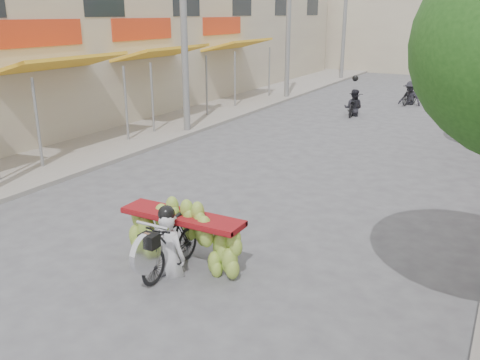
% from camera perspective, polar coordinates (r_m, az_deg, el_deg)
% --- Properties ---
extents(sidewalk_left, '(4.00, 60.00, 0.12)m').
position_cam_1_polar(sidewalk_left, '(22.08, -4.97, 7.41)').
color(sidewalk_left, gray).
rests_on(sidewalk_left, ground).
extents(shophouse_row_left, '(9.77, 40.00, 6.00)m').
position_cam_1_polar(shophouse_row_left, '(24.11, -16.85, 14.68)').
color(shophouse_row_left, '#B6A990').
rests_on(shophouse_row_left, ground).
extents(far_building, '(20.00, 6.00, 7.00)m').
position_cam_1_polar(far_building, '(41.37, 22.58, 15.96)').
color(far_building, '#B6A990').
rests_on(far_building, ground).
extents(utility_pole_mid, '(0.60, 0.24, 8.00)m').
position_cam_1_polar(utility_pole_mid, '(18.32, -6.36, 17.66)').
color(utility_pole_mid, slate).
rests_on(utility_pole_mid, ground).
extents(utility_pole_far, '(0.60, 0.24, 8.00)m').
position_cam_1_polar(utility_pole_far, '(26.22, 5.48, 17.81)').
color(utility_pole_far, slate).
rests_on(utility_pole_far, ground).
extents(utility_pole_back, '(0.60, 0.24, 8.00)m').
position_cam_1_polar(utility_pole_back, '(34.67, 11.70, 17.61)').
color(utility_pole_back, slate).
rests_on(utility_pole_back, ground).
extents(banana_motorbike, '(2.23, 1.81, 2.04)m').
position_cam_1_polar(banana_motorbike, '(8.62, -7.29, -5.76)').
color(banana_motorbike, black).
rests_on(banana_motorbike, ground).
extents(bg_motorbike_a, '(0.83, 1.61, 1.95)m').
position_cam_1_polar(bg_motorbike_a, '(22.34, 12.67, 8.97)').
color(bg_motorbike_a, black).
rests_on(bg_motorbike_a, ground).
extents(bg_motorbike_b, '(1.15, 1.75, 1.95)m').
position_cam_1_polar(bg_motorbike_b, '(25.74, 18.65, 9.85)').
color(bg_motorbike_b, black).
rests_on(bg_motorbike_b, ground).
extents(bg_motorbike_c, '(1.12, 1.88, 1.95)m').
position_cam_1_polar(bg_motorbike_c, '(29.69, 22.42, 10.30)').
color(bg_motorbike_c, black).
rests_on(bg_motorbike_c, ground).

